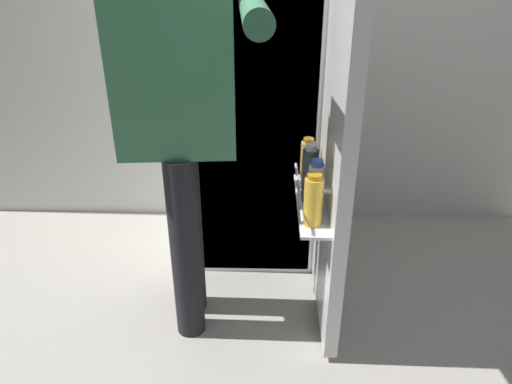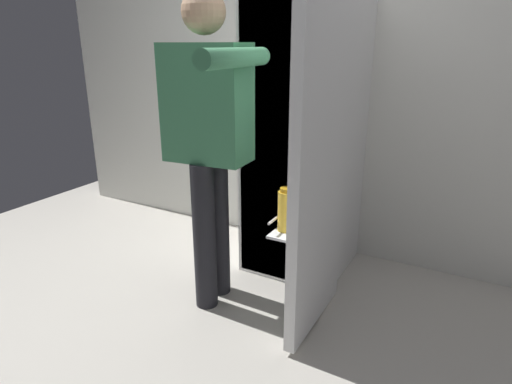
# 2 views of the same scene
# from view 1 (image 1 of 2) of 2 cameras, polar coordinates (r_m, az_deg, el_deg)

# --- Properties ---
(ground_plane) EXTENTS (5.14, 5.14, 0.00)m
(ground_plane) POSITION_cam_1_polar(r_m,az_deg,el_deg) (2.28, -0.51, -13.26)
(ground_plane) COLOR #B7B2A8
(kitchen_wall) EXTENTS (4.40, 0.10, 2.42)m
(kitchen_wall) POSITION_cam_1_polar(r_m,az_deg,el_deg) (2.64, 0.08, 21.39)
(kitchen_wall) COLOR silver
(kitchen_wall) RESTS_ON ground_plane
(refrigerator) EXTENTS (0.65, 1.19, 1.64)m
(refrigerator) POSITION_cam_1_polar(r_m,az_deg,el_deg) (2.32, 0.51, 10.73)
(refrigerator) COLOR white
(refrigerator) RESTS_ON ground_plane
(person) EXTENTS (0.56, 0.71, 1.61)m
(person) POSITION_cam_1_polar(r_m,az_deg,el_deg) (1.75, -9.13, 9.78)
(person) COLOR black
(person) RESTS_ON ground_plane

